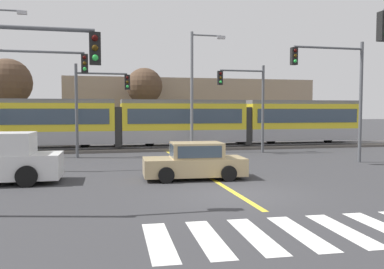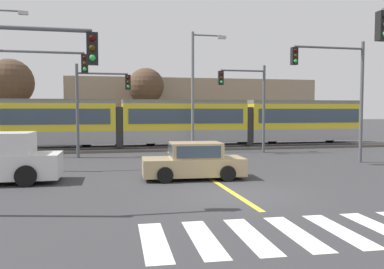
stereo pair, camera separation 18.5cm
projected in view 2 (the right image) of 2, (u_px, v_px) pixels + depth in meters
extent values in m
plane|color=#333335|center=(235.00, 194.00, 13.83)|extent=(200.00, 200.00, 0.00)
cube|color=#56514C|center=(164.00, 148.00, 29.82)|extent=(120.00, 4.00, 0.18)
cube|color=#939399|center=(165.00, 147.00, 29.11)|extent=(120.00, 0.08, 0.10)
cube|color=#939399|center=(163.00, 145.00, 30.51)|extent=(120.00, 0.08, 0.10)
cube|color=#9E9EA3|center=(49.00, 137.00, 28.05)|extent=(9.00, 2.60, 0.90)
cube|color=yellow|center=(49.00, 117.00, 27.97)|extent=(9.00, 2.60, 1.90)
cube|color=#384756|center=(46.00, 117.00, 26.68)|extent=(8.28, 0.04, 1.04)
cube|color=slate|center=(48.00, 101.00, 27.90)|extent=(9.00, 2.39, 0.28)
cylinder|color=black|center=(86.00, 143.00, 28.61)|extent=(0.70, 0.20, 0.70)
cylinder|color=black|center=(11.00, 144.00, 27.55)|extent=(0.70, 0.20, 0.70)
cube|color=#9E9EA3|center=(184.00, 135.00, 30.08)|extent=(9.00, 2.60, 0.90)
cube|color=yellow|center=(184.00, 117.00, 30.00)|extent=(9.00, 2.60, 1.90)
cube|color=#384756|center=(188.00, 116.00, 28.71)|extent=(8.28, 0.04, 1.04)
cube|color=slate|center=(184.00, 102.00, 29.93)|extent=(9.00, 2.39, 0.28)
cylinder|color=black|center=(216.00, 141.00, 30.64)|extent=(0.70, 0.20, 0.70)
cylinder|color=black|center=(151.00, 142.00, 29.58)|extent=(0.70, 0.20, 0.70)
cube|color=#9E9EA3|center=(302.00, 134.00, 32.12)|extent=(9.00, 2.60, 0.90)
cube|color=yellow|center=(302.00, 116.00, 32.03)|extent=(9.00, 2.60, 1.90)
cube|color=#384756|center=(310.00, 116.00, 30.74)|extent=(8.28, 0.04, 1.04)
cube|color=slate|center=(302.00, 102.00, 31.97)|extent=(9.00, 2.39, 0.28)
cylinder|color=black|center=(330.00, 139.00, 32.67)|extent=(0.70, 0.20, 0.70)
cylinder|color=black|center=(272.00, 140.00, 31.61)|extent=(0.70, 0.20, 0.70)
cube|color=#2D2D2D|center=(119.00, 127.00, 29.02)|extent=(0.50, 2.34, 2.80)
cube|color=#2D2D2D|center=(245.00, 126.00, 31.06)|extent=(0.50, 2.34, 2.80)
cube|color=silver|center=(154.00, 241.00, 8.84)|extent=(0.65, 2.82, 0.01)
cube|color=silver|center=(204.00, 238.00, 9.04)|extent=(0.65, 2.82, 0.01)
cube|color=silver|center=(251.00, 236.00, 9.24)|extent=(0.65, 2.82, 0.01)
cube|color=silver|center=(296.00, 233.00, 9.44)|extent=(0.65, 2.82, 0.01)
cube|color=silver|center=(339.00, 230.00, 9.64)|extent=(0.65, 2.82, 0.01)
cube|color=silver|center=(381.00, 228.00, 9.84)|extent=(0.65, 2.82, 0.01)
cube|color=gold|center=(196.00, 169.00, 19.63)|extent=(0.20, 16.90, 0.01)
cube|color=tan|center=(193.00, 166.00, 16.90)|extent=(4.29, 1.93, 0.72)
cube|color=tan|center=(196.00, 150.00, 16.87)|extent=(2.18, 1.63, 0.64)
cube|color=#384756|center=(172.00, 150.00, 16.71)|extent=(0.18, 1.43, 0.52)
cube|color=#384756|center=(199.00, 152.00, 16.11)|extent=(1.78, 0.14, 0.48)
cylinder|color=black|center=(165.00, 175.00, 15.87)|extent=(0.65, 0.26, 0.64)
cylinder|color=black|center=(161.00, 169.00, 17.55)|extent=(0.65, 0.26, 0.64)
cylinder|color=black|center=(228.00, 173.00, 16.27)|extent=(0.65, 0.26, 0.64)
cylinder|color=black|center=(218.00, 168.00, 17.95)|extent=(0.65, 0.26, 0.64)
cube|color=silver|center=(10.00, 143.00, 15.92)|extent=(1.74, 1.88, 0.84)
cube|color=#384756|center=(30.00, 142.00, 16.07)|extent=(0.14, 1.69, 0.66)
cylinder|color=black|center=(36.00, 169.00, 17.10)|extent=(0.81, 0.30, 0.80)
cylinder|color=black|center=(26.00, 176.00, 15.18)|extent=(0.81, 0.30, 0.80)
cylinder|color=#515459|center=(26.00, 28.00, 11.07)|extent=(3.50, 0.12, 0.12)
cube|color=black|center=(92.00, 49.00, 11.47)|extent=(0.32, 0.28, 0.90)
sphere|color=#360605|center=(92.00, 38.00, 11.31)|extent=(0.18, 0.18, 0.18)
sphere|color=#3A2706|center=(92.00, 48.00, 11.33)|extent=(0.18, 0.18, 0.18)
sphere|color=green|center=(92.00, 58.00, 11.34)|extent=(0.18, 0.18, 0.18)
cylinder|color=#515459|center=(361.00, 103.00, 22.03)|extent=(0.18, 0.18, 6.54)
cylinder|color=#515459|center=(329.00, 48.00, 21.43)|extent=(4.00, 0.12, 0.12)
cube|color=black|center=(294.00, 56.00, 21.03)|extent=(0.32, 0.28, 0.90)
sphere|color=#360605|center=(296.00, 50.00, 20.87)|extent=(0.18, 0.18, 0.18)
sphere|color=#3A2706|center=(296.00, 56.00, 20.89)|extent=(0.18, 0.18, 0.18)
sphere|color=green|center=(296.00, 61.00, 20.90)|extent=(0.18, 0.18, 0.18)
cylinder|color=#515459|center=(77.00, 111.00, 24.18)|extent=(0.18, 0.18, 5.60)
cylinder|color=#515459|center=(103.00, 74.00, 24.36)|extent=(3.00, 0.12, 0.12)
cube|color=black|center=(128.00, 82.00, 24.71)|extent=(0.32, 0.28, 0.90)
sphere|color=#360605|center=(128.00, 78.00, 24.55)|extent=(0.18, 0.18, 0.18)
sphere|color=#3A2706|center=(128.00, 82.00, 24.57)|extent=(0.18, 0.18, 0.18)
sphere|color=green|center=(128.00, 87.00, 24.58)|extent=(0.18, 0.18, 0.18)
cylinder|color=#515459|center=(41.00, 52.00, 19.09)|extent=(4.00, 0.12, 0.12)
cube|color=black|center=(85.00, 64.00, 19.55)|extent=(0.32, 0.28, 0.90)
sphere|color=#360605|center=(84.00, 58.00, 19.39)|extent=(0.18, 0.18, 0.18)
sphere|color=#3A2706|center=(85.00, 63.00, 19.41)|extent=(0.18, 0.18, 0.18)
sphere|color=green|center=(85.00, 69.00, 19.42)|extent=(0.18, 0.18, 0.18)
cube|color=black|center=(382.00, 26.00, 12.55)|extent=(0.32, 0.28, 0.90)
cylinder|color=#515459|center=(264.00, 109.00, 27.11)|extent=(0.18, 0.18, 5.82)
cylinder|color=#515459|center=(243.00, 71.00, 26.63)|extent=(3.00, 0.12, 0.12)
cube|color=black|center=(221.00, 78.00, 26.34)|extent=(0.32, 0.28, 0.90)
sphere|color=#360605|center=(221.00, 74.00, 26.18)|extent=(0.18, 0.18, 0.18)
sphere|color=#3A2706|center=(221.00, 78.00, 26.20)|extent=(0.18, 0.18, 0.18)
sphere|color=green|center=(221.00, 82.00, 26.21)|extent=(0.18, 0.18, 0.18)
cylinder|color=slate|center=(7.00, 10.00, 24.27)|extent=(1.87, 0.12, 0.12)
cube|color=#B2B2B7|center=(23.00, 13.00, 24.48)|extent=(0.56, 0.28, 0.20)
cylinder|color=slate|center=(193.00, 92.00, 27.39)|extent=(0.20, 0.20, 8.10)
cylinder|color=slate|center=(207.00, 35.00, 27.38)|extent=(2.03, 0.12, 0.12)
cube|color=#B2B2B7|center=(222.00, 37.00, 27.60)|extent=(0.56, 0.28, 0.20)
cylinder|color=brown|center=(11.00, 119.00, 32.73)|extent=(0.32, 0.32, 4.29)
sphere|color=#4C3828|center=(10.00, 83.00, 32.55)|extent=(3.83, 3.83, 3.83)
cylinder|color=brown|center=(146.00, 118.00, 34.90)|extent=(0.32, 0.32, 4.30)
sphere|color=#4C3828|center=(146.00, 86.00, 34.74)|extent=(3.09, 3.09, 3.09)
cube|color=gray|center=(191.00, 109.00, 40.97)|extent=(24.04, 6.00, 5.86)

